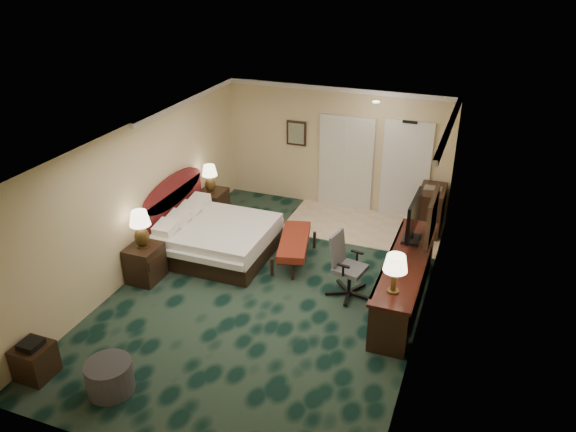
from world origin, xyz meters
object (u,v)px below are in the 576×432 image
at_px(nightstand_far, 213,205).
at_px(side_table, 35,361).
at_px(lamp_far, 210,179).
at_px(tv, 413,219).
at_px(desk_chair, 350,267).
at_px(bed_bench, 294,250).
at_px(lamp_near, 141,229).
at_px(desk, 404,281).
at_px(bed, 218,239).
at_px(nightstand_near, 145,263).
at_px(minibar, 430,210).
at_px(ottoman, 110,377).

distance_m(nightstand_far, side_table, 5.21).
xyz_separation_m(lamp_far, tv, (4.35, -1.00, 0.28)).
bearing_deg(desk_chair, bed_bench, 161.13).
height_order(lamp_near, desk, lamp_near).
height_order(bed, lamp_far, lamp_far).
relative_size(nightstand_near, desk_chair, 0.59).
relative_size(tv, minibar, 1.09).
height_order(nightstand_far, minibar, minibar).
relative_size(nightstand_far, lamp_near, 0.97).
relative_size(bed_bench, tv, 1.39).
height_order(lamp_near, ottoman, lamp_near).
relative_size(bed, minibar, 2.08).
bearing_deg(side_table, nightstand_near, 89.53).
xyz_separation_m(nightstand_near, tv, (4.35, 1.52, 0.91)).
height_order(lamp_far, desk, lamp_far).
height_order(lamp_far, ottoman, lamp_far).
xyz_separation_m(lamp_far, side_table, (-0.02, -5.16, -0.71)).
bearing_deg(lamp_near, bed_bench, 33.81).
distance_m(ottoman, tv, 5.28).
distance_m(nightstand_far, lamp_near, 2.64).
bearing_deg(desk, lamp_near, -168.87).
xyz_separation_m(nightstand_far, ottoman, (1.11, -5.09, -0.11)).
xyz_separation_m(bed, lamp_far, (-0.80, 1.26, 0.65)).
bearing_deg(bed_bench, bed, 176.02).
bearing_deg(tv, bed, -174.22).
bearing_deg(desk_chair, lamp_far, 164.74).
xyz_separation_m(bed, tv, (3.55, 0.26, 0.93)).
relative_size(lamp_near, side_table, 1.37).
bearing_deg(bed, nightstand_far, 121.30).
distance_m(nightstand_far, bed_bench, 2.48).
distance_m(side_table, desk_chair, 4.92).
xyz_separation_m(side_table, desk_chair, (3.51, 3.43, 0.30)).
bearing_deg(minibar, ottoman, -118.25).
distance_m(lamp_far, tv, 4.47).
distance_m(bed, desk, 3.61).
distance_m(ottoman, side_table, 1.14).
height_order(desk_chair, minibar, desk_chair).
bearing_deg(bed_bench, lamp_near, -160.14).
bearing_deg(lamp_near, side_table, -90.42).
bearing_deg(desk, lamp_far, 159.45).
bearing_deg(minibar, tv, -92.01).
bearing_deg(side_table, bed, 78.12).
xyz_separation_m(desk, minibar, (0.04, 2.77, 0.05)).
bearing_deg(desk_chair, ottoman, -114.62).
relative_size(desk, desk_chair, 2.64).
bearing_deg(tv, bed_bench, -178.21).
distance_m(nightstand_near, desk, 4.47).
distance_m(nightstand_far, lamp_far, 0.63).
bearing_deg(lamp_far, nightstand_far, 83.99).
height_order(bed_bench, ottoman, bed_bench).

